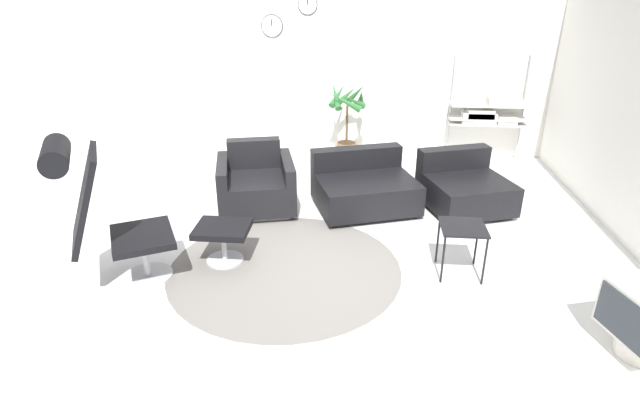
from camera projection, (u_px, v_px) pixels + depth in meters
name	position (u px, v px, depth m)	size (l,w,h in m)	color
ground_plane	(303.00, 253.00, 5.04)	(12.00, 12.00, 0.00)	white
wall_back	(328.00, 62.00, 7.47)	(12.00, 0.09, 2.80)	silver
round_rug	(285.00, 268.00, 4.76)	(2.21, 2.21, 0.01)	slate
lounge_chair	(95.00, 201.00, 4.19)	(1.08, 0.95, 1.36)	#BCBCC1
ottoman	(223.00, 235.00, 4.77)	(0.51, 0.43, 0.38)	#BCBCC1
armchair_red	(256.00, 186.00, 5.92)	(1.06, 1.06, 0.77)	silver
couch_low	(364.00, 189.00, 5.95)	(1.36, 1.24, 0.66)	black
couch_second	(464.00, 189.00, 5.94)	(1.15, 1.17, 0.66)	black
side_table	(463.00, 232.00, 4.52)	(0.40, 0.40, 0.49)	black
potted_plant	(347.00, 124.00, 7.31)	(0.57, 0.59, 1.19)	brown
shelf_unit	(489.00, 114.00, 7.33)	(1.11, 0.28, 1.64)	#BCBCC1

